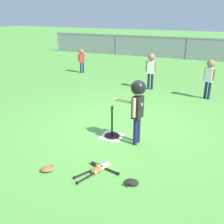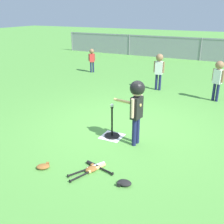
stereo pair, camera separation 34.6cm
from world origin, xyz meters
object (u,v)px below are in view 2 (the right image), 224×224
at_px(fielder_deep_right, 92,57).
at_px(glove_tossed_aside, 124,183).
at_px(batter_child, 137,100).
at_px(spare_bat_black, 96,166).
at_px(glove_by_plate, 92,169).
at_px(baseball_on_tee, 112,105).
at_px(spare_bat_wood, 93,170).
at_px(glove_near_bats, 43,166).
at_px(spare_bat_silver, 92,167).
at_px(fielder_deep_center, 159,67).
at_px(batting_tee, 112,132).
at_px(fielder_deep_left, 218,76).

xyz_separation_m(fielder_deep_right, glove_tossed_aside, (4.41, -6.41, -0.60)).
bearing_deg(batter_child, spare_bat_black, -103.84).
relative_size(batter_child, fielder_deep_right, 1.31).
bearing_deg(glove_by_plate, spare_bat_black, 79.90).
bearing_deg(fielder_deep_right, glove_by_plate, -59.15).
bearing_deg(spare_bat_black, batter_child, 76.16).
relative_size(baseball_on_tee, spare_bat_wood, 0.11).
height_order(batter_child, glove_near_bats, batter_child).
distance_m(spare_bat_silver, glove_by_plate, 0.05).
distance_m(baseball_on_tee, glove_tossed_aside, 1.78).
bearing_deg(glove_near_bats, spare_bat_silver, 25.75).
relative_size(baseball_on_tee, glove_near_bats, 0.27).
xyz_separation_m(spare_bat_wood, spare_bat_black, (-0.02, 0.12, 0.00)).
bearing_deg(glove_by_plate, fielder_deep_center, 95.48).
bearing_deg(glove_near_bats, batter_child, 55.17).
bearing_deg(fielder_deep_right, batting_tee, -55.19).
bearing_deg(baseball_on_tee, spare_bat_black, -75.95).
height_order(fielder_deep_right, fielder_deep_center, fielder_deep_center).
xyz_separation_m(batter_child, glove_by_plate, (-0.29, -1.20, -0.88)).
bearing_deg(fielder_deep_left, fielder_deep_right, 162.56).
relative_size(spare_bat_silver, glove_near_bats, 2.32).
height_order(fielder_deep_left, glove_by_plate, fielder_deep_left).
bearing_deg(batter_child, baseball_on_tee, 171.36).
xyz_separation_m(batting_tee, spare_bat_silver, (0.25, -1.23, -0.07)).
bearing_deg(fielder_deep_left, glove_by_plate, -105.93).
height_order(fielder_deep_right, spare_bat_silver, fielder_deep_right).
xyz_separation_m(glove_by_plate, glove_near_bats, (-0.76, -0.31, 0.00)).
bearing_deg(spare_bat_wood, spare_bat_silver, 134.88).
bearing_deg(spare_bat_wood, glove_tossed_aside, -8.92).
height_order(baseball_on_tee, fielder_deep_left, fielder_deep_left).
distance_m(batter_child, spare_bat_black, 1.42).
height_order(batting_tee, batter_child, batter_child).
bearing_deg(fielder_deep_left, baseball_on_tee, -115.24).
distance_m(baseball_on_tee, spare_bat_black, 1.37).
xyz_separation_m(spare_bat_black, glove_by_plate, (-0.02, -0.12, 0.01)).
bearing_deg(batting_tee, spare_bat_wood, -76.51).
relative_size(spare_bat_silver, spare_bat_wood, 0.92).
xyz_separation_m(baseball_on_tee, spare_bat_silver, (0.25, -1.23, -0.66)).
distance_m(batting_tee, batter_child, 0.99).
xyz_separation_m(fielder_deep_center, glove_by_plate, (0.48, -5.03, -0.73)).
bearing_deg(spare_bat_silver, fielder_deep_left, 73.68).
relative_size(fielder_deep_right, glove_tossed_aside, 4.21).
xyz_separation_m(fielder_deep_right, fielder_deep_center, (3.28, -1.28, 0.13)).
relative_size(baseball_on_tee, fielder_deep_left, 0.06).
distance_m(fielder_deep_right, glove_near_bats, 7.29).
relative_size(batting_tee, fielder_deep_right, 0.67).
relative_size(glove_by_plate, glove_tossed_aside, 1.14).
bearing_deg(fielder_deep_left, spare_bat_silver, -106.32).
relative_size(spare_bat_silver, glove_by_plate, 2.36).
bearing_deg(fielder_deep_left, glove_near_bats, -112.75).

